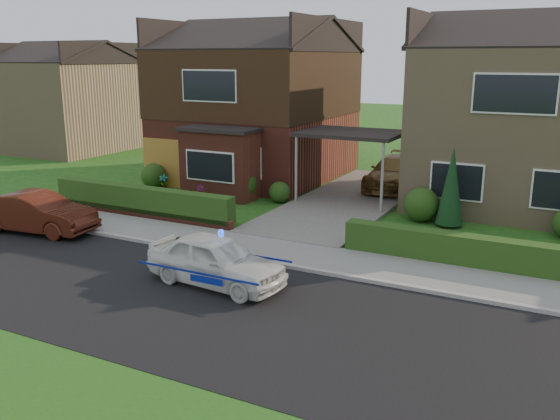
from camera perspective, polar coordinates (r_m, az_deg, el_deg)
The scene contains 25 objects.
ground at distance 14.22m, azimuth -9.16°, elevation -8.61°, with size 120.00×120.00×0.00m, color #194B14.
road at distance 14.22m, azimuth -9.16°, elevation -8.61°, with size 60.00×6.00×0.02m, color black.
kerb at distance 16.57m, azimuth -2.95°, elevation -4.80°, with size 60.00×0.16×0.12m, color #9E9993.
sidewalk at distance 17.44m, azimuth -1.23°, elevation -3.82°, with size 60.00×2.00×0.10m, color slate.
grass_verge at distance 11.06m, azimuth -25.24°, elevation -17.07°, with size 60.00×4.00×0.01m, color #194B14.
driveway at distance 23.51m, azimuth 6.75°, elevation 0.95°, with size 3.80×12.00×0.12m, color #666059.
house_left at distance 27.98m, azimuth -2.23°, elevation 10.98°, with size 7.50×9.53×7.25m.
house_right at distance 24.62m, azimuth 22.46°, elevation 9.08°, with size 7.50×8.06×7.25m.
carport_link at distance 23.00m, azimuth 6.90°, elevation 7.23°, with size 3.80×3.00×2.77m.
garage_door at distance 26.40m, azimuth -11.07°, elevation 4.47°, with size 2.20×0.10×2.10m, color #986721.
dwarf_wall at distance 21.54m, azimuth -13.40°, elevation -0.28°, with size 7.70×0.25×0.36m, color brown.
hedge_left at distance 21.70m, azimuth -13.12°, elevation -0.65°, with size 7.50×0.55×0.90m, color #1A3C13.
hedge_right at distance 16.89m, azimuth 18.59°, elevation -5.41°, with size 7.50×0.55×0.80m, color #1A3C13.
shrub_left_far at distance 26.29m, azimuth -12.07°, elevation 3.25°, with size 1.08×1.08×1.08m, color #1A3C13.
shrub_left_mid at distance 23.56m, azimuth -3.83°, elevation 2.55°, with size 1.32×1.32×1.32m, color #1A3C13.
shrub_left_near at distance 23.11m, azimuth -0.03°, elevation 1.73°, with size 0.84×0.84×0.84m, color #1A3C13.
shrub_right_near at distance 21.00m, azimuth 13.46°, elevation 0.52°, with size 1.20×1.20×1.20m, color #1A3C13.
conifer_a at distance 20.45m, azimuth 16.15°, elevation 1.99°, with size 0.90×0.90×2.60m, color black.
neighbour_left at distance 38.54m, azimuth -19.63°, elevation 9.33°, with size 6.50×7.00×5.20m, color tan.
police_car at distance 14.84m, azimuth -6.19°, elevation -4.88°, with size 3.39×3.81×1.42m.
driveway_car at distance 25.62m, azimuth 11.06°, elevation 3.57°, with size 1.87×4.60×1.34m, color brown.
street_car at distance 20.65m, azimuth -22.35°, elevation -0.29°, with size 3.94×1.37×1.30m, color #481A0F.
potted_plant_a at distance 25.37m, azimuth -11.10°, elevation 2.52°, with size 0.40×0.27×0.76m, color gray.
potted_plant_b at distance 20.22m, azimuth -4.81°, elevation -0.44°, with size 0.30×0.37×0.67m, color gray.
potted_plant_c at distance 23.22m, azimuth -7.58°, elevation 1.48°, with size 0.39×0.39×0.70m, color gray.
Camera 1 is at (7.85, -10.47, 5.54)m, focal length 38.00 mm.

